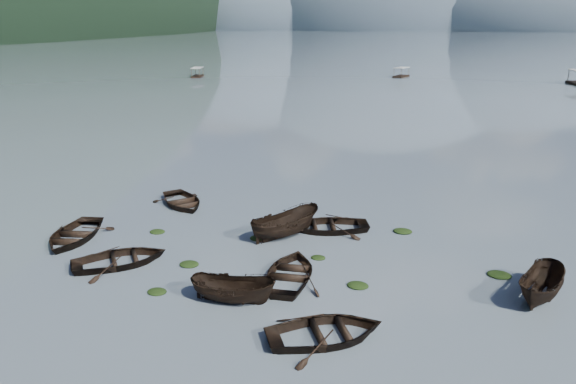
% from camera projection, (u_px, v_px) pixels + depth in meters
% --- Properties ---
extents(ground_plane, '(2400.00, 2400.00, 0.00)m').
position_uv_depth(ground_plane, '(218.00, 326.00, 21.41)').
color(ground_plane, slate).
extents(haze_mtn_a, '(520.00, 520.00, 280.00)m').
position_uv_depth(haze_mtn_a, '(269.00, 28.00, 909.43)').
color(haze_mtn_a, '#475666').
rests_on(haze_mtn_a, ground).
extents(haze_mtn_b, '(520.00, 520.00, 340.00)m').
position_uv_depth(haze_mtn_b, '(383.00, 28.00, 862.96)').
color(haze_mtn_b, '#475666').
rests_on(haze_mtn_b, ground).
extents(haze_mtn_c, '(520.00, 520.00, 260.00)m').
position_uv_depth(haze_mtn_c, '(510.00, 29.00, 816.48)').
color(haze_mtn_c, '#475666').
rests_on(haze_mtn_c, ground).
extents(rowboat_0, '(4.31, 5.49, 1.03)m').
position_uv_depth(rowboat_0, '(74.00, 239.00, 29.88)').
color(rowboat_0, black).
rests_on(rowboat_0, ground).
extents(rowboat_1, '(5.87, 5.61, 0.99)m').
position_uv_depth(rowboat_1, '(121.00, 264.00, 26.80)').
color(rowboat_1, black).
rests_on(rowboat_1, ground).
extents(rowboat_2, '(4.05, 1.70, 1.54)m').
position_uv_depth(rowboat_2, '(233.00, 302.00, 23.23)').
color(rowboat_2, black).
rests_on(rowboat_2, ground).
extents(rowboat_3, '(3.63, 4.90, 0.98)m').
position_uv_depth(rowboat_3, '(291.00, 278.00, 25.36)').
color(rowboat_3, black).
rests_on(rowboat_3, ground).
extents(rowboat_4, '(5.87, 5.29, 1.00)m').
position_uv_depth(rowboat_4, '(326.00, 339.00, 20.53)').
color(rowboat_4, black).
rests_on(rowboat_4, ground).
extents(rowboat_5, '(3.21, 4.53, 1.64)m').
position_uv_depth(rowboat_5, '(540.00, 299.00, 23.46)').
color(rowboat_5, black).
rests_on(rowboat_5, ground).
extents(rowboat_6, '(5.70, 5.73, 0.98)m').
position_uv_depth(rowboat_6, '(182.00, 205.00, 35.41)').
color(rowboat_6, black).
rests_on(rowboat_6, ground).
extents(rowboat_7, '(5.72, 4.79, 1.02)m').
position_uv_depth(rowboat_7, '(328.00, 230.00, 31.21)').
color(rowboat_7, black).
rests_on(rowboat_7, ground).
extents(rowboat_8, '(4.39, 4.76, 1.82)m').
position_uv_depth(rowboat_8, '(285.00, 236.00, 30.28)').
color(rowboat_8, black).
rests_on(rowboat_8, ground).
extents(weed_clump_0, '(1.04, 0.85, 0.23)m').
position_uv_depth(weed_clump_0, '(189.00, 265.00, 26.71)').
color(weed_clump_0, black).
rests_on(weed_clump_0, ground).
extents(weed_clump_1, '(0.94, 0.75, 0.21)m').
position_uv_depth(weed_clump_1, '(157.00, 292.00, 24.02)').
color(weed_clump_1, black).
rests_on(weed_clump_1, ground).
extents(weed_clump_2, '(1.04, 0.83, 0.23)m').
position_uv_depth(weed_clump_2, '(358.00, 286.00, 24.57)').
color(weed_clump_2, black).
rests_on(weed_clump_2, ground).
extents(weed_clump_3, '(0.79, 0.67, 0.18)m').
position_uv_depth(weed_clump_3, '(318.00, 258.00, 27.49)').
color(weed_clump_3, black).
rests_on(weed_clump_3, ground).
extents(weed_clump_4, '(1.17, 0.93, 0.24)m').
position_uv_depth(weed_clump_4, '(499.00, 276.00, 25.58)').
color(weed_clump_4, black).
rests_on(weed_clump_4, ground).
extents(weed_clump_5, '(0.94, 0.76, 0.20)m').
position_uv_depth(weed_clump_5, '(157.00, 232.00, 30.85)').
color(weed_clump_5, black).
rests_on(weed_clump_5, ground).
extents(weed_clump_6, '(1.04, 0.87, 0.22)m').
position_uv_depth(weed_clump_6, '(259.00, 239.00, 29.91)').
color(weed_clump_6, black).
rests_on(weed_clump_6, ground).
extents(weed_clump_7, '(1.14, 0.91, 0.25)m').
position_uv_depth(weed_clump_7, '(403.00, 232.00, 30.88)').
color(weed_clump_7, black).
rests_on(weed_clump_7, ground).
extents(pontoon_left, '(3.31, 5.58, 2.00)m').
position_uv_depth(pontoon_left, '(198.00, 77.00, 116.44)').
color(pontoon_left, black).
rests_on(pontoon_left, ground).
extents(pontoon_centre, '(3.74, 5.65, 2.01)m').
position_uv_depth(pontoon_centre, '(401.00, 77.00, 116.51)').
color(pontoon_centre, black).
rests_on(pontoon_centre, ground).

